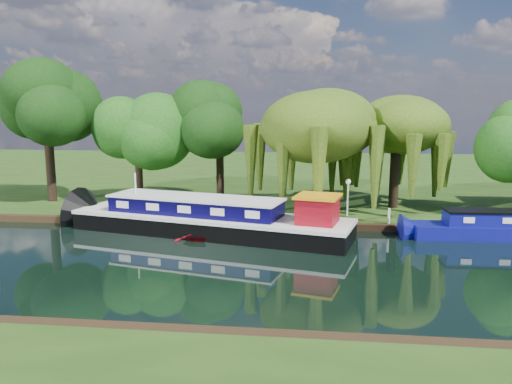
# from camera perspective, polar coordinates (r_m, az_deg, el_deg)

# --- Properties ---
(ground) EXTENTS (120.00, 120.00, 0.00)m
(ground) POSITION_cam_1_polar(r_m,az_deg,el_deg) (25.02, 10.76, -8.77)
(ground) COLOR black
(far_bank) EXTENTS (120.00, 52.00, 0.45)m
(far_bank) POSITION_cam_1_polar(r_m,az_deg,el_deg) (58.22, 8.39, 2.00)
(far_bank) COLOR #213E11
(far_bank) RESTS_ON ground
(dutch_barge) EXTENTS (18.28, 8.11, 3.76)m
(dutch_barge) POSITION_cam_1_polar(r_m,az_deg,el_deg) (31.32, -5.10, -3.13)
(dutch_barge) COLOR black
(dutch_barge) RESTS_ON ground
(red_dinghy) EXTENTS (3.41, 2.90, 0.60)m
(red_dinghy) POSITION_cam_1_polar(r_m,az_deg,el_deg) (30.33, -6.70, -5.40)
(red_dinghy) COLOR maroon
(red_dinghy) RESTS_ON ground
(willow_left) EXTENTS (6.84, 6.84, 8.19)m
(willow_left) POSITION_cam_1_polar(r_m,az_deg,el_deg) (35.00, 7.24, 7.21)
(willow_left) COLOR black
(willow_left) RESTS_ON far_bank
(willow_right) EXTENTS (6.12, 6.12, 7.46)m
(willow_right) POSITION_cam_1_polar(r_m,az_deg,el_deg) (38.22, 15.74, 6.35)
(willow_right) COLOR black
(willow_right) RESTS_ON far_bank
(tree_far_left) EXTENTS (5.10, 5.10, 8.21)m
(tree_far_left) POSITION_cam_1_polar(r_m,az_deg,el_deg) (39.50, -13.40, 6.81)
(tree_far_left) COLOR black
(tree_far_left) RESTS_ON far_bank
(tree_far_back) EXTENTS (5.97, 5.97, 10.05)m
(tree_far_back) POSITION_cam_1_polar(r_m,az_deg,el_deg) (42.65, -22.80, 8.36)
(tree_far_back) COLOR black
(tree_far_back) RESTS_ON far_bank
(tree_far_mid) EXTENTS (5.30, 5.30, 8.67)m
(tree_far_mid) POSITION_cam_1_polar(r_m,az_deg,el_deg) (39.63, -4.19, 7.57)
(tree_far_mid) COLOR black
(tree_far_mid) RESTS_ON far_bank
(lamppost) EXTENTS (0.36, 0.36, 2.56)m
(lamppost) POSITION_cam_1_polar(r_m,az_deg,el_deg) (34.70, 10.47, 0.49)
(lamppost) COLOR silver
(lamppost) RESTS_ON far_bank
(mooring_posts) EXTENTS (19.16, 0.16, 1.00)m
(mooring_posts) POSITION_cam_1_polar(r_m,az_deg,el_deg) (32.85, 8.90, -2.58)
(mooring_posts) COLOR silver
(mooring_posts) RESTS_ON far_bank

